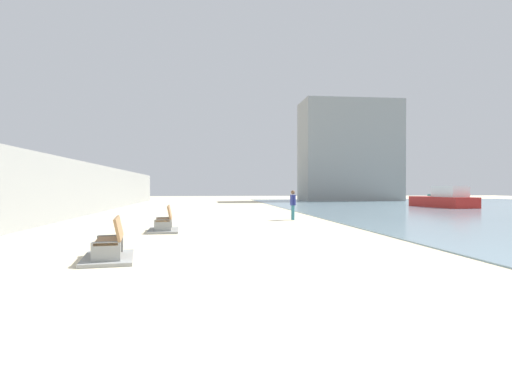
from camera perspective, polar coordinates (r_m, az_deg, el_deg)
The scene contains 8 objects.
ground_plane at distance 25.17m, azimuth -6.27°, elevation -3.19°, with size 120.00×120.00×0.00m, color beige.
seawall at distance 26.15m, azimuth -22.94°, elevation 0.37°, with size 0.80×64.00×3.16m, color gray.
bench_near at distance 10.71m, azimuth -18.48°, elevation -7.10°, with size 1.38×2.23×0.98m.
bench_far at distance 16.99m, azimuth -11.84°, elevation -4.24°, with size 1.21×2.15×0.98m.
person_walking at distance 22.49m, azimuth 4.81°, elevation -1.44°, with size 0.24×0.52×1.51m.
boat_nearest at distance 56.28m, azimuth 23.66°, elevation -0.47°, with size 2.20×5.22×1.71m.
boat_far_left at distance 39.31m, azimuth 23.24°, elevation -0.88°, with size 3.03×6.40×1.75m.
harbor_building at distance 56.26m, azimuth 12.03°, elevation 5.18°, with size 12.00×6.00×12.35m, color gray.
Camera 1 is at (-0.19, -7.11, 1.66)m, focal length 30.81 mm.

